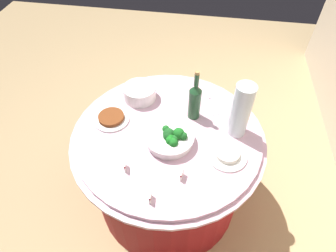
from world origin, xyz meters
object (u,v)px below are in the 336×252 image
at_px(wine_bottle, 195,100).
at_px(decorative_fruit_vase, 240,113).
at_px(food_plate_rice, 227,155).
at_px(label_placard_front, 150,196).
at_px(plate_stack, 140,93).
at_px(food_plate_stir_fry, 111,118).
at_px(broccoli_bowl, 170,138).
at_px(label_placard_mid, 182,174).
at_px(serving_tongs, 212,105).
at_px(label_placard_rear, 125,165).

height_order(wine_bottle, decorative_fruit_vase, decorative_fruit_vase).
bearing_deg(food_plate_rice, label_placard_front, -47.73).
bearing_deg(plate_stack, food_plate_stir_fry, -29.44).
bearing_deg(plate_stack, decorative_fruit_vase, 72.60).
bearing_deg(broccoli_bowl, wine_bottle, 155.53).
bearing_deg(decorative_fruit_vase, label_placard_mid, -36.37).
bearing_deg(serving_tongs, label_placard_rear, -36.92).
height_order(broccoli_bowl, label_placard_front, broccoli_bowl).
xyz_separation_m(wine_bottle, food_plate_stir_fry, (0.12, -0.49, -0.11)).
distance_m(decorative_fruit_vase, food_plate_stir_fry, 0.76).
distance_m(plate_stack, label_placard_front, 0.75).
distance_m(serving_tongs, label_placard_rear, 0.71).
bearing_deg(label_placard_rear, label_placard_mid, 89.02).
distance_m(food_plate_rice, label_placard_rear, 0.55).
distance_m(wine_bottle, label_placard_front, 0.63).
height_order(broccoli_bowl, plate_stack, broccoli_bowl).
xyz_separation_m(decorative_fruit_vase, label_placard_rear, (0.37, -0.57, -0.12)).
distance_m(broccoli_bowl, label_placard_front, 0.37).
bearing_deg(food_plate_rice, food_plate_stir_fry, -103.26).
bearing_deg(broccoli_bowl, label_placard_rear, -43.64).
xyz_separation_m(label_placard_front, label_placard_mid, (-0.15, 0.13, 0.00)).
distance_m(broccoli_bowl, plate_stack, 0.43).
height_order(wine_bottle, food_plate_rice, wine_bottle).
bearing_deg(food_plate_stir_fry, decorative_fruit_vase, 92.20).
distance_m(food_plate_rice, label_placard_mid, 0.29).
height_order(broccoli_bowl, serving_tongs, broccoli_bowl).
relative_size(broccoli_bowl, label_placard_rear, 5.09).
relative_size(plate_stack, decorative_fruit_vase, 0.62).
height_order(decorative_fruit_vase, label_placard_rear, decorative_fruit_vase).
distance_m(plate_stack, decorative_fruit_vase, 0.66).
distance_m(broccoli_bowl, decorative_fruit_vase, 0.41).
bearing_deg(label_placard_rear, wine_bottle, 145.33).
xyz_separation_m(food_plate_rice, label_placard_front, (0.33, -0.36, 0.02)).
xyz_separation_m(decorative_fruit_vase, label_placard_mid, (0.37, -0.27, -0.12)).
distance_m(food_plate_stir_fry, label_placard_mid, 0.59).
height_order(food_plate_stir_fry, label_placard_mid, label_placard_mid).
bearing_deg(plate_stack, serving_tongs, 90.37).
height_order(plate_stack, label_placard_mid, plate_stack).
bearing_deg(serving_tongs, plate_stack, -89.63).
bearing_deg(decorative_fruit_vase, food_plate_stir_fry, -87.80).
bearing_deg(food_plate_stir_fry, wine_bottle, 103.22).
relative_size(serving_tongs, food_plate_stir_fry, 0.75).
bearing_deg(food_plate_stir_fry, label_placard_front, 35.13).
bearing_deg(label_placard_front, food_plate_rice, 132.27).
distance_m(decorative_fruit_vase, food_plate_rice, 0.24).
bearing_deg(label_placard_mid, food_plate_rice, 127.95).
xyz_separation_m(plate_stack, label_placard_front, (0.72, 0.22, -0.01)).
distance_m(decorative_fruit_vase, serving_tongs, 0.29).
relative_size(plate_stack, food_plate_stir_fry, 0.95).
bearing_deg(wine_bottle, food_plate_rice, 37.04).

